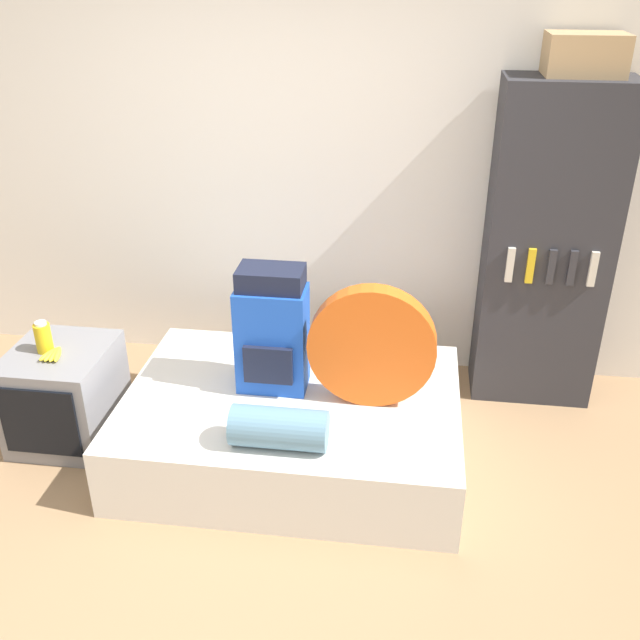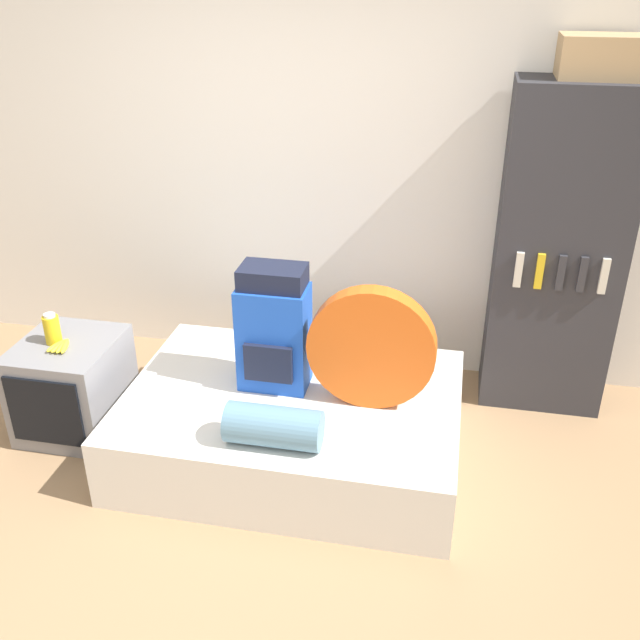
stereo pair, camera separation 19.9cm
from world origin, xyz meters
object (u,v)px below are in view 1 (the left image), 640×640
object	(u,v)px
backpack	(272,331)
cardboard_box	(585,54)
bookshelf	(547,248)
canister	(43,337)
sleeping_roll	(279,428)
television	(65,394)
tent_bag	(372,346)

from	to	relation	value
backpack	cardboard_box	bearing A→B (deg)	28.33
cardboard_box	bookshelf	bearing A→B (deg)	-141.23
canister	sleeping_roll	bearing A→B (deg)	-17.48
television	sleeping_roll	bearing A→B (deg)	-18.30
canister	cardboard_box	size ratio (longest dim) A/B	0.45
television	cardboard_box	size ratio (longest dim) A/B	1.49
canister	bookshelf	distance (m)	2.82
backpack	canister	size ratio (longest dim) A/B	3.85
canister	bookshelf	xyz separation A→B (m)	(2.67, 0.86, 0.31)
backpack	tent_bag	distance (m)	0.53
bookshelf	cardboard_box	distance (m)	1.04
television	cardboard_box	bearing A→B (deg)	18.55
cardboard_box	backpack	bearing A→B (deg)	-151.67
television	bookshelf	size ratio (longest dim) A/B	0.31
tent_bag	television	bearing A→B (deg)	-179.75
television	cardboard_box	world-z (taller)	cardboard_box
backpack	canister	world-z (taller)	backpack
sleeping_roll	canister	bearing A→B (deg)	162.52
cardboard_box	tent_bag	bearing A→B (deg)	-137.81
canister	tent_bag	bearing A→B (deg)	0.31
backpack	bookshelf	xyz separation A→B (m)	(1.45, 0.77, 0.23)
tent_bag	sleeping_roll	size ratio (longest dim) A/B	1.42
tent_bag	television	size ratio (longest dim) A/B	1.10
tent_bag	canister	world-z (taller)	tent_bag
sleeping_roll	television	world-z (taller)	sleeping_roll
tent_bag	sleeping_roll	bearing A→B (deg)	-132.11
backpack	tent_bag	world-z (taller)	backpack
bookshelf	cardboard_box	world-z (taller)	cardboard_box
backpack	television	size ratio (longest dim) A/B	1.15
backpack	bookshelf	bearing A→B (deg)	27.96
television	bookshelf	bearing A→B (deg)	18.13
tent_bag	cardboard_box	distance (m)	1.84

